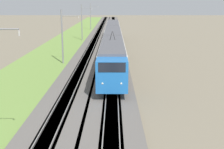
{
  "coord_description": "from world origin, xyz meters",
  "views": [
    {
      "loc": [
        -9.76,
        -4.29,
        8.83
      ],
      "look_at": [
        18.21,
        -4.15,
        2.27
      ],
      "focal_mm": 50.0,
      "sensor_mm": 36.0,
      "label": 1
    }
  ],
  "objects_px": {
    "passenger_train": "(113,38)",
    "catenary_mast_far": "(82,22)",
    "catenary_mast_mid": "(63,36)",
    "catenary_mast_distant": "(91,16)"
  },
  "relations": [
    {
      "from": "catenary_mast_mid",
      "to": "catenary_mast_far",
      "type": "relative_size",
      "value": 0.94
    },
    {
      "from": "passenger_train",
      "to": "catenary_mast_distant",
      "type": "xyz_separation_m",
      "value": [
        44.86,
        7.11,
        1.88
      ]
    },
    {
      "from": "catenary_mast_far",
      "to": "catenary_mast_distant",
      "type": "xyz_separation_m",
      "value": [
        28.08,
        0.0,
        0.03
      ]
    },
    {
      "from": "passenger_train",
      "to": "catenary_mast_distant",
      "type": "height_order",
      "value": "catenary_mast_distant"
    },
    {
      "from": "catenary_mast_far",
      "to": "passenger_train",
      "type": "bearing_deg",
      "value": -157.05
    },
    {
      "from": "catenary_mast_mid",
      "to": "passenger_train",
      "type": "bearing_deg",
      "value": -32.15
    },
    {
      "from": "passenger_train",
      "to": "catenary_mast_far",
      "type": "xyz_separation_m",
      "value": [
        16.78,
        7.1,
        1.85
      ]
    },
    {
      "from": "passenger_train",
      "to": "catenary_mast_mid",
      "type": "distance_m",
      "value": 13.44
    },
    {
      "from": "catenary_mast_far",
      "to": "catenary_mast_distant",
      "type": "height_order",
      "value": "catenary_mast_distant"
    },
    {
      "from": "passenger_train",
      "to": "catenary_mast_mid",
      "type": "relative_size",
      "value": 7.54
    }
  ]
}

